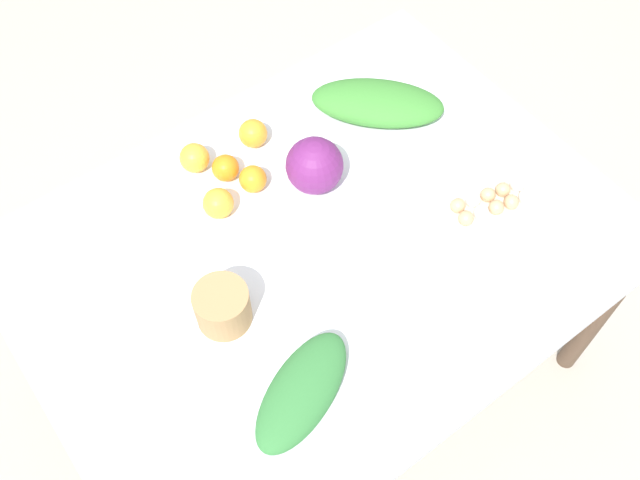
# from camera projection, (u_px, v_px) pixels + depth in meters

# --- Properties ---
(ground_plane) EXTENTS (8.00, 8.00, 0.00)m
(ground_plane) POSITION_uv_depth(u_px,v_px,m) (320.00, 363.00, 2.41)
(ground_plane) COLOR #B2A899
(dining_table) EXTENTS (1.47, 1.09, 0.75)m
(dining_table) POSITION_uv_depth(u_px,v_px,m) (320.00, 261.00, 1.84)
(dining_table) COLOR silver
(dining_table) RESTS_ON ground_plane
(cabbage_purple) EXTENTS (0.15, 0.15, 0.15)m
(cabbage_purple) POSITION_uv_depth(u_px,v_px,m) (315.00, 166.00, 1.81)
(cabbage_purple) COLOR #6B2366
(cabbage_purple) RESTS_ON dining_table
(egg_carton) EXTENTS (0.26, 0.15, 0.09)m
(egg_carton) POSITION_uv_depth(u_px,v_px,m) (490.00, 208.00, 1.78)
(egg_carton) COLOR beige
(egg_carton) RESTS_ON dining_table
(paper_bag) EXTENTS (0.13, 0.13, 0.11)m
(paper_bag) POSITION_uv_depth(u_px,v_px,m) (223.00, 307.00, 1.62)
(paper_bag) COLOR #A87F51
(paper_bag) RESTS_ON dining_table
(greens_bunch_kale) EXTENTS (0.38, 0.38, 0.08)m
(greens_bunch_kale) POSITION_uv_depth(u_px,v_px,m) (378.00, 103.00, 1.97)
(greens_bunch_kale) COLOR #3D8433
(greens_bunch_kale) RESTS_ON dining_table
(greens_bunch_dandelion) EXTENTS (0.34, 0.25, 0.07)m
(greens_bunch_dandelion) POSITION_uv_depth(u_px,v_px,m) (302.00, 391.00, 1.53)
(greens_bunch_dandelion) COLOR #337538
(greens_bunch_dandelion) RESTS_ON dining_table
(orange_0) EXTENTS (0.07, 0.07, 0.07)m
(orange_0) POSITION_uv_depth(u_px,v_px,m) (225.00, 168.00, 1.86)
(orange_0) COLOR orange
(orange_0) RESTS_ON dining_table
(orange_1) EXTENTS (0.07, 0.07, 0.07)m
(orange_1) POSITION_uv_depth(u_px,v_px,m) (253.00, 179.00, 1.84)
(orange_1) COLOR orange
(orange_1) RESTS_ON dining_table
(orange_2) EXTENTS (0.08, 0.08, 0.08)m
(orange_2) POSITION_uv_depth(u_px,v_px,m) (195.00, 158.00, 1.87)
(orange_2) COLOR #F9A833
(orange_2) RESTS_ON dining_table
(orange_3) EXTENTS (0.08, 0.08, 0.08)m
(orange_3) POSITION_uv_depth(u_px,v_px,m) (253.00, 133.00, 1.92)
(orange_3) COLOR orange
(orange_3) RESTS_ON dining_table
(orange_4) EXTENTS (0.08, 0.08, 0.08)m
(orange_4) POSITION_uv_depth(u_px,v_px,m) (218.00, 203.00, 1.79)
(orange_4) COLOR #F9A833
(orange_4) RESTS_ON dining_table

